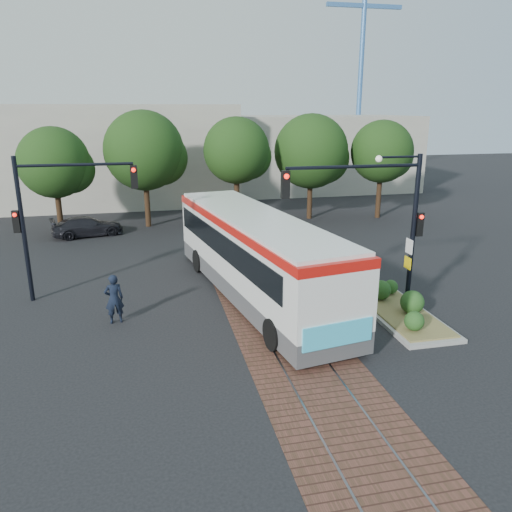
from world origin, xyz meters
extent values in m
plane|color=black|center=(0.00, 0.00, 0.00)|extent=(120.00, 120.00, 0.00)
cube|color=brown|center=(0.00, 4.00, 0.01)|extent=(3.60, 40.00, 0.01)
cube|color=slate|center=(-0.75, 4.00, 0.01)|extent=(0.06, 40.00, 0.01)
cube|color=slate|center=(0.75, 4.00, 0.01)|extent=(0.06, 40.00, 0.01)
cylinder|color=#382314|center=(-10.00, 16.00, 1.43)|extent=(0.36, 0.36, 2.86)
sphere|color=#1A3812|center=(-10.00, 16.00, 4.51)|extent=(4.40, 4.40, 4.40)
cylinder|color=#382314|center=(-4.50, 16.80, 1.56)|extent=(0.36, 0.36, 3.12)
sphere|color=#1A3812|center=(-4.50, 16.80, 5.07)|extent=(5.20, 5.20, 5.20)
cylinder|color=#382314|center=(1.50, 16.00, 1.69)|extent=(0.36, 0.36, 3.39)
sphere|color=#1A3812|center=(1.50, 16.00, 5.04)|extent=(4.40, 4.40, 4.40)
cylinder|color=#382314|center=(7.00, 16.80, 1.43)|extent=(0.36, 0.36, 2.86)
sphere|color=#1A3812|center=(7.00, 16.80, 4.81)|extent=(5.20, 5.20, 5.20)
cylinder|color=#382314|center=(12.00, 16.00, 1.56)|extent=(0.36, 0.36, 3.12)
sphere|color=#1A3812|center=(12.00, 16.00, 4.77)|extent=(4.40, 4.40, 4.40)
cube|color=#ADA899|center=(-8.00, 28.00, 4.00)|extent=(22.00, 12.00, 8.00)
cube|color=#ADA899|center=(12.00, 30.00, 3.50)|extent=(18.00, 10.00, 7.00)
cylinder|color=#3F72B2|center=(18.00, 34.00, 9.00)|extent=(0.50, 0.50, 18.00)
cube|color=#3F72B2|center=(18.00, 34.00, 17.50)|extent=(8.00, 0.40, 0.40)
cube|color=#464648|center=(-0.25, 2.36, 0.61)|extent=(4.96, 13.52, 0.77)
cube|color=white|center=(-0.25, 2.36, 2.04)|extent=(4.98, 13.52, 2.10)
cube|color=black|center=(-0.30, 2.69, 2.37)|extent=(4.82, 12.23, 0.99)
cube|color=red|center=(-0.25, 2.36, 3.26)|extent=(5.02, 13.53, 0.33)
cube|color=white|center=(-0.25, 2.36, 3.48)|extent=(4.82, 13.07, 0.15)
cube|color=black|center=(0.84, -4.01, 2.48)|extent=(1.76, 0.43, 0.99)
cube|color=#38BBE3|center=(0.87, -4.19, 1.16)|extent=(2.40, 0.48, 0.77)
cube|color=orange|center=(1.35, 1.51, 1.38)|extent=(0.90, 4.91, 1.21)
cylinder|color=black|center=(-0.70, -2.53, 0.55)|extent=(0.57, 1.15, 1.10)
cylinder|color=black|center=(1.81, -2.10, 0.55)|extent=(0.57, 1.15, 1.10)
cylinder|color=black|center=(-2.21, 6.28, 0.55)|extent=(0.57, 1.15, 1.10)
cylinder|color=black|center=(0.29, 6.71, 0.55)|extent=(0.57, 1.15, 1.10)
cube|color=gray|center=(4.80, -1.00, 0.07)|extent=(2.20, 5.20, 0.15)
cube|color=olive|center=(4.80, -1.00, 0.19)|extent=(1.90, 4.80, 0.08)
sphere|color=#1E4719|center=(4.40, -2.60, 0.58)|extent=(0.70, 0.70, 0.70)
sphere|color=#1E4719|center=(5.10, -1.20, 0.68)|extent=(0.90, 0.90, 0.90)
sphere|color=#1E4719|center=(4.60, 0.40, 0.63)|extent=(0.80, 0.80, 0.80)
sphere|color=#1E4719|center=(5.30, 0.90, 0.53)|extent=(0.60, 0.60, 0.60)
cylinder|color=black|center=(5.10, -0.80, 3.21)|extent=(0.18, 0.18, 6.00)
cylinder|color=black|center=(2.60, -0.80, 5.81)|extent=(5.00, 0.12, 0.12)
cube|color=black|center=(0.10, -0.80, 5.26)|extent=(0.28, 0.22, 0.95)
sphere|color=#FF190C|center=(0.10, -0.94, 5.56)|extent=(0.18, 0.18, 0.18)
cube|color=black|center=(5.32, -0.80, 3.61)|extent=(0.26, 0.20, 0.90)
sphere|color=#FF190C|center=(5.32, -0.93, 3.92)|extent=(0.16, 0.16, 0.16)
cube|color=white|center=(4.92, -0.92, 2.81)|extent=(0.04, 0.45, 0.55)
cube|color=yellow|center=(4.92, -0.92, 2.17)|extent=(0.04, 0.45, 0.45)
cylinder|color=black|center=(4.30, -0.80, 6.12)|extent=(1.60, 0.08, 0.08)
sphere|color=silver|center=(3.50, -0.80, 6.06)|extent=(0.24, 0.24, 0.24)
cylinder|color=black|center=(-9.50, 4.00, 3.00)|extent=(0.18, 0.18, 6.00)
cylinder|color=black|center=(-7.25, 4.00, 5.60)|extent=(4.50, 0.12, 0.12)
cube|color=black|center=(-5.00, 4.00, 5.05)|extent=(0.28, 0.22, 0.95)
sphere|color=#FF190C|center=(-5.00, 3.86, 5.35)|extent=(0.18, 0.18, 0.18)
cube|color=black|center=(-9.72, 4.00, 3.40)|extent=(0.26, 0.20, 0.90)
sphere|color=#FF190C|center=(-9.72, 3.87, 3.70)|extent=(0.16, 0.16, 0.16)
imported|color=black|center=(-5.98, 0.89, 0.95)|extent=(0.76, 0.57, 1.91)
imported|color=black|center=(-8.28, 14.90, 0.62)|extent=(4.60, 2.74, 1.25)
camera|label=1|loc=(-4.60, -17.18, 7.82)|focal=35.00mm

